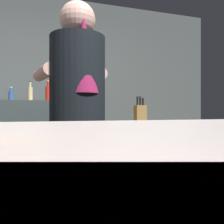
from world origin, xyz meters
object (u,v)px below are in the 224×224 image
at_px(bottle_olive_oil, 63,96).
at_px(bartender, 78,120).
at_px(chefs_knife, 104,128).
at_px(bottle_soy, 48,93).
at_px(bottle_hot_sauce, 30,93).
at_px(mixing_bowl, 1,128).
at_px(knife_block, 140,115).
at_px(bottle_vinegar, 11,95).

bearing_deg(bottle_olive_oil, bartender, -93.04).
relative_size(chefs_knife, bottle_soy, 0.93).
relative_size(bottle_olive_oil, bottle_hot_sauce, 0.76).
relative_size(mixing_bowl, bottle_soy, 0.65).
relative_size(knife_block, bottle_soy, 1.09).
height_order(bottle_olive_oil, bottle_hot_sauce, bottle_hot_sauce).
bearing_deg(chefs_knife, bottle_hot_sauce, 117.53).
bearing_deg(bottle_hot_sauce, bottle_vinegar, 153.91).
relative_size(chefs_knife, bottle_vinegar, 1.36).
height_order(knife_block, bottle_olive_oil, bottle_olive_oil).
distance_m(bottle_vinegar, bottle_soy, 0.48).
bearing_deg(bottle_soy, bottle_olive_oil, 23.63).
xyz_separation_m(bottle_vinegar, bottle_soy, (0.46, -0.15, 0.03)).
xyz_separation_m(knife_block, bottle_olive_oil, (-0.59, 1.20, 0.25)).
relative_size(bottle_hot_sauce, bottle_soy, 0.95).
relative_size(bartender, knife_block, 6.17).
height_order(bottle_hot_sauce, bottle_soy, bottle_soy).
distance_m(knife_block, chefs_knife, 0.45).
bearing_deg(bottle_olive_oil, mixing_bowl, -112.22).
distance_m(bartender, bottle_soy, 1.72).
bearing_deg(knife_block, bottle_soy, 124.75).
height_order(bottle_olive_oil, bottle_soy, bottle_soy).
bearing_deg(bartender, bottle_soy, -7.72).
bearing_deg(bottle_soy, bartender, -86.71).
height_order(mixing_bowl, bottle_soy, bottle_soy).
height_order(chefs_knife, bottle_soy, bottle_soy).
relative_size(bartender, chefs_knife, 7.26).
xyz_separation_m(bartender, bottle_soy, (-0.10, 1.69, 0.29)).
relative_size(chefs_knife, bottle_olive_oil, 1.29).
bearing_deg(bartender, knife_block, -61.11).
distance_m(bottle_vinegar, bottle_olive_oil, 0.65).
relative_size(bartender, bottle_olive_oil, 9.39).
bearing_deg(bottle_hot_sauce, bottle_soy, -7.74).
height_order(bartender, mixing_bowl, bartender).
xyz_separation_m(bartender, bottle_olive_oil, (0.09, 1.77, 0.26)).
height_order(bartender, bottle_soy, bartender).
bearing_deg(mixing_bowl, bottle_vinegar, 92.75).
bearing_deg(mixing_bowl, bottle_hot_sauce, 83.12).
distance_m(mixing_bowl, bottle_soy, 1.43).
distance_m(bottle_olive_oil, bottle_soy, 0.21).
height_order(knife_block, bottle_soy, bottle_soy).
xyz_separation_m(bartender, bottle_hot_sauce, (-0.32, 1.72, 0.29)).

